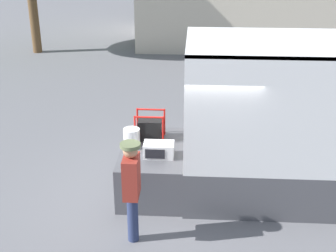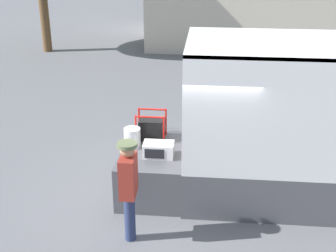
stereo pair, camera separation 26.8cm
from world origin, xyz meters
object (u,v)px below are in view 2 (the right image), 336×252
object	(u,v)px
microwave	(159,150)
worker_person	(128,182)
orange_bucket	(132,137)
portable_generator	(152,129)

from	to	relation	value
microwave	worker_person	bearing A→B (deg)	-103.32
microwave	orange_bucket	world-z (taller)	orange_bucket
portable_generator	worker_person	size ratio (longest dim) A/B	0.33
microwave	orange_bucket	distance (m)	0.66
portable_generator	orange_bucket	bearing A→B (deg)	-130.04
portable_generator	worker_person	bearing A→B (deg)	-92.78
microwave	orange_bucket	bearing A→B (deg)	145.70
orange_bucket	worker_person	xyz separation A→B (m)	(0.23, -1.72, 0.04)
portable_generator	worker_person	xyz separation A→B (m)	(-0.10, -2.12, 0.01)
microwave	portable_generator	distance (m)	0.80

